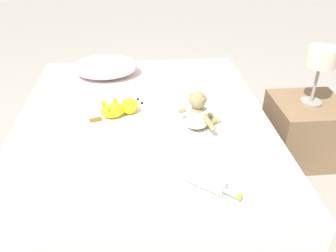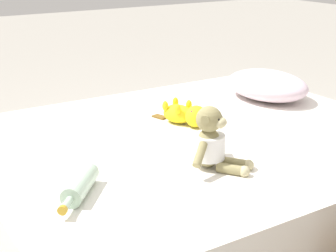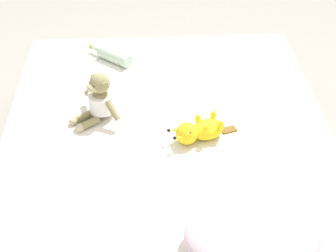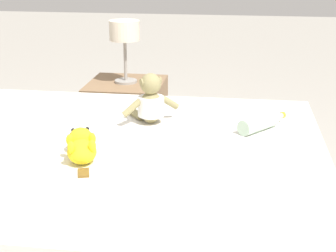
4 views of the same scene
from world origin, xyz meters
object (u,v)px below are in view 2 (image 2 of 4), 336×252
Objects in this scene: pillow at (267,85)px; plush_yellow_creature at (186,114)px; glass_bottle at (80,186)px; bed at (195,185)px; plush_monkey at (211,143)px.

pillow is 0.61m from plush_yellow_creature.
glass_bottle is (0.40, -0.69, -0.01)m from plush_yellow_creature.
bed is 5.84× the size of plush_yellow_creature.
pillow is 1.39m from glass_bottle.
pillow is 0.97m from plush_monkey.
pillow reaches higher than glass_bottle.
pillow is 1.52× the size of plush_yellow_creature.
plush_yellow_creature reaches higher than bed.
pillow reaches higher than plush_yellow_creature.
pillow is at bearing 101.47° from plush_yellow_creature.
plush_monkey is (0.31, -0.15, 0.34)m from bed.
plush_yellow_creature reaches higher than glass_bottle.
glass_bottle is at bearing -67.77° from pillow.
plush_monkey reaches higher than glass_bottle.
plush_monkey reaches higher than plush_yellow_creature.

